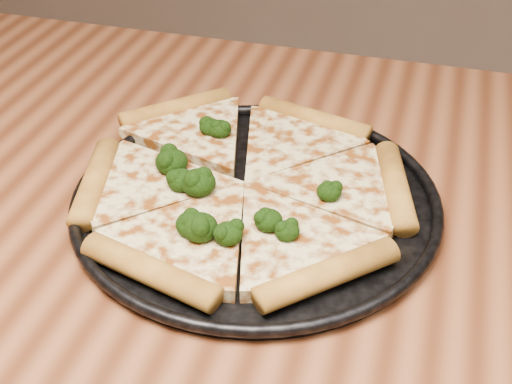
# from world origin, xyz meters

# --- Properties ---
(dining_table) EXTENTS (1.20, 0.90, 0.75)m
(dining_table) POSITION_xyz_m (0.00, 0.00, 0.66)
(dining_table) COLOR brown
(dining_table) RESTS_ON ground
(pizza_pan) EXTENTS (0.33, 0.33, 0.02)m
(pizza_pan) POSITION_xyz_m (-0.03, 0.10, 0.76)
(pizza_pan) COLOR black
(pizza_pan) RESTS_ON dining_table
(pizza) EXTENTS (0.33, 0.33, 0.02)m
(pizza) POSITION_xyz_m (-0.05, 0.11, 0.77)
(pizza) COLOR #DCC787
(pizza) RESTS_ON pizza_pan
(broccoli_florets) EXTENTS (0.18, 0.18, 0.02)m
(broccoli_florets) POSITION_xyz_m (-0.06, 0.08, 0.78)
(broccoli_florets) COLOR black
(broccoli_florets) RESTS_ON pizza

